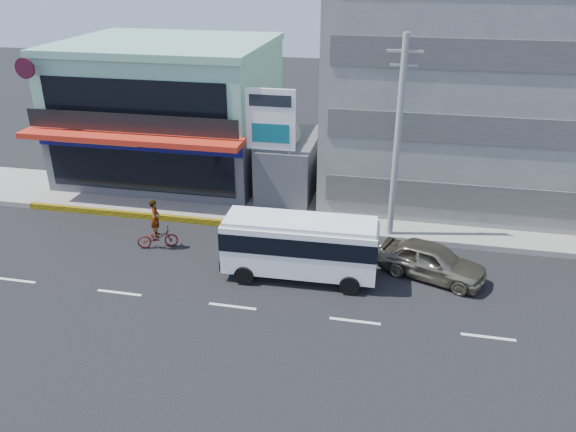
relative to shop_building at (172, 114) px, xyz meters
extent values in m
plane|color=black|center=(8.00, -13.95, -4.00)|extent=(120.00, 120.00, 0.00)
cube|color=gray|center=(13.00, -4.45, -3.85)|extent=(70.00, 5.00, 0.30)
cube|color=#46464B|center=(0.00, 0.05, -2.00)|extent=(12.00, 10.00, 4.00)
cube|color=#83B9A2|center=(0.00, 0.05, 2.00)|extent=(12.00, 10.00, 4.00)
cube|color=red|center=(0.00, -5.75, 0.15)|extent=(12.40, 1.80, 0.30)
cube|color=#0D0E60|center=(0.00, -5.00, -0.40)|extent=(12.00, 0.12, 0.80)
cube|color=black|center=(0.00, -4.97, -1.90)|extent=(11.00, 0.06, 2.60)
cube|color=gray|center=(18.00, 1.05, 3.00)|extent=(16.00, 12.00, 14.00)
cube|color=#46464B|center=(8.00, -1.95, -2.25)|extent=(3.00, 6.00, 3.50)
cylinder|color=slate|center=(8.00, -2.95, -0.42)|extent=(1.50, 1.50, 0.15)
cylinder|color=gray|center=(6.50, -4.75, -0.75)|extent=(0.16, 0.16, 6.50)
cylinder|color=gray|center=(8.50, -4.75, -0.75)|extent=(0.16, 0.16, 6.50)
cube|color=white|center=(7.50, -4.75, 1.30)|extent=(2.60, 0.18, 3.20)
cylinder|color=#999993|center=(14.00, -6.55, 1.00)|extent=(0.30, 0.30, 10.00)
cube|color=#999993|center=(14.00, -6.55, 5.20)|extent=(1.60, 0.12, 0.12)
cube|color=#999993|center=(14.00, -6.55, 4.60)|extent=(1.20, 0.10, 0.10)
cube|color=white|center=(10.26, -11.08, -2.47)|extent=(6.71, 2.26, 2.19)
cube|color=black|center=(10.26, -11.08, -2.05)|extent=(6.76, 2.31, 0.81)
cube|color=white|center=(10.26, -11.08, -1.29)|extent=(6.51, 2.06, 0.19)
cylinder|color=black|center=(8.00, -12.18, -3.57)|extent=(0.86, 0.29, 0.86)
cylinder|color=black|center=(7.95, -10.09, -3.57)|extent=(0.86, 0.29, 0.86)
cylinder|color=black|center=(12.57, -12.07, -3.57)|extent=(0.86, 0.29, 0.86)
cylinder|color=black|center=(12.51, -9.97, -3.57)|extent=(0.86, 0.29, 0.86)
imported|color=gray|center=(15.95, -9.90, -3.19)|extent=(5.07, 3.41, 1.60)
imported|color=#53100B|center=(2.96, -9.76, -3.49)|extent=(2.06, 1.34, 1.02)
imported|color=#66594C|center=(2.96, -9.76, -2.43)|extent=(0.67, 0.80, 1.87)
camera|label=1|loc=(14.11, -32.24, 9.06)|focal=35.00mm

